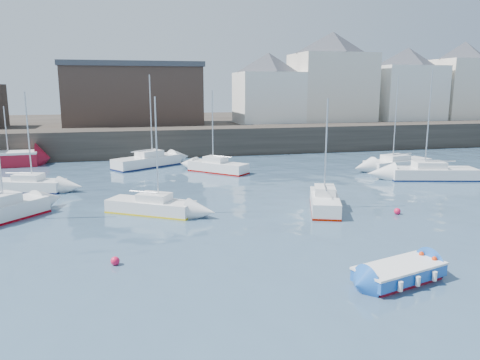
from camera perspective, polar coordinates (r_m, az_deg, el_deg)
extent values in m
plane|color=#2D4760|center=(20.11, 8.33, -10.78)|extent=(220.00, 220.00, 0.00)
cube|color=#28231E|center=(53.04, -5.96, 4.75)|extent=(90.00, 5.00, 3.00)
cube|color=#28231E|center=(70.84, -7.99, 6.26)|extent=(90.00, 32.00, 2.80)
cube|color=beige|center=(65.15, 11.05, 10.93)|extent=(10.00, 8.00, 9.00)
pyramid|color=#3A3D44|center=(65.39, 11.26, 16.10)|extent=(13.36, 13.36, 2.80)
cube|color=white|center=(70.03, 19.53, 9.89)|extent=(9.00, 7.00, 7.50)
pyramid|color=#3A3D44|center=(70.14, 19.81, 13.95)|extent=(11.88, 11.88, 2.45)
cube|color=beige|center=(75.31, 25.38, 9.90)|extent=(8.00, 7.00, 8.50)
pyramid|color=#3A3D44|center=(75.48, 25.75, 14.04)|extent=(11.14, 11.14, 2.45)
cube|color=white|center=(61.47, 3.45, 9.93)|extent=(8.00, 7.00, 6.50)
pyramid|color=#3A3D44|center=(61.53, 3.50, 14.10)|extent=(11.14, 11.14, 2.45)
cube|color=#3D2D26|center=(60.23, -12.88, 9.88)|extent=(16.00, 10.00, 7.00)
cube|color=#3A3D44|center=(60.27, -13.04, 13.50)|extent=(16.40, 10.40, 0.60)
cube|color=maroon|center=(19.74, 18.80, -11.45)|extent=(3.61, 2.26, 0.17)
cube|color=blue|center=(19.63, 18.86, -10.61)|extent=(3.95, 2.52, 0.46)
cube|color=white|center=(19.53, 18.91, -9.87)|extent=(4.03, 2.57, 0.08)
cube|color=white|center=(19.60, 18.87, -10.41)|extent=(3.11, 1.86, 0.42)
cube|color=#CFC280|center=(19.56, 18.89, -10.12)|extent=(0.55, 1.13, 0.06)
cylinder|color=white|center=(19.54, 15.03, -10.57)|extent=(0.19, 0.19, 0.37)
cylinder|color=white|center=(18.45, 18.97, -12.16)|extent=(0.19, 0.19, 0.37)
cylinder|color=white|center=(20.18, 16.95, -9.97)|extent=(0.19, 0.19, 0.37)
cylinder|color=white|center=(19.12, 20.87, -11.44)|extent=(0.19, 0.19, 0.37)
cylinder|color=white|center=(20.84, 18.75, -9.39)|extent=(0.19, 0.19, 0.37)
cylinder|color=white|center=(19.82, 22.63, -10.77)|extent=(0.19, 0.19, 0.37)
cylinder|color=silver|center=(50.20, -26.65, 5.60)|extent=(0.11, 0.11, 4.31)
cube|color=white|center=(28.75, -10.83, -3.23)|extent=(5.44, 4.33, 0.80)
cube|color=yellow|center=(28.83, -10.80, -3.90)|extent=(5.49, 4.37, 0.11)
cube|color=white|center=(28.47, -10.40, -2.06)|extent=(2.27, 2.09, 0.45)
cylinder|color=silver|center=(27.82, -10.13, 3.63)|extent=(0.09, 0.09, 6.16)
cube|color=white|center=(29.48, 10.27, -2.72)|extent=(3.34, 5.37, 0.92)
cube|color=#830F00|center=(29.58, 10.24, -3.47)|extent=(3.37, 5.43, 0.12)
cube|color=white|center=(29.57, 10.29, -1.25)|extent=(1.78, 2.11, 0.51)
cylinder|color=silver|center=(29.37, 10.45, 3.99)|extent=(0.10, 0.10, 5.89)
cube|color=white|center=(41.64, 22.43, 0.72)|extent=(7.22, 3.86, 0.95)
cube|color=#0C1942|center=(41.71, 22.39, 0.16)|extent=(7.30, 3.89, 0.13)
cube|color=white|center=(41.39, 22.07, 1.73)|extent=(2.75, 2.20, 0.53)
cylinder|color=silver|center=(40.87, 22.00, 6.85)|extent=(0.11, 0.11, 7.92)
cube|color=white|center=(37.59, -24.68, -0.62)|extent=(5.80, 3.47, 0.83)
cube|color=#0B1239|center=(37.66, -24.63, -1.16)|extent=(5.86, 3.50, 0.11)
cube|color=white|center=(37.34, -24.39, 0.33)|extent=(2.26, 1.88, 0.46)
cylinder|color=silver|center=(36.81, -24.39, 4.83)|extent=(0.09, 0.09, 6.35)
cube|color=white|center=(41.78, -2.69, 1.56)|extent=(5.08, 5.15, 0.90)
cube|color=#8A0300|center=(41.84, -2.69, 1.04)|extent=(5.13, 5.20, 0.12)
cube|color=white|center=(41.82, -3.01, 2.54)|extent=(2.28, 2.29, 0.50)
cylinder|color=silver|center=(41.63, -3.36, 6.52)|extent=(0.10, 0.10, 6.30)
cube|color=white|center=(45.99, 18.67, 1.85)|extent=(6.92, 3.59, 0.85)
cube|color=#0F38A5|center=(46.05, 18.64, 1.40)|extent=(6.99, 3.63, 0.11)
cube|color=white|center=(45.66, 18.43, 2.64)|extent=(2.62, 2.08, 0.47)
cylinder|color=silver|center=(45.06, 18.42, 7.10)|extent=(0.09, 0.09, 7.60)
cube|color=white|center=(45.33, -11.29, 2.19)|extent=(6.70, 5.39, 0.99)
cube|color=#0E163F|center=(45.39, -11.27, 1.65)|extent=(6.77, 5.44, 0.13)
cube|color=white|center=(45.40, -10.99, 3.20)|extent=(2.81, 2.60, 0.55)
cylinder|color=silver|center=(45.25, -10.82, 7.68)|extent=(0.11, 0.11, 7.61)
sphere|color=#E31442|center=(21.11, -14.95, -9.96)|extent=(0.39, 0.39, 0.39)
sphere|color=#E31442|center=(29.68, 18.60, -3.97)|extent=(0.39, 0.39, 0.39)
sphere|color=#E31442|center=(33.30, -10.95, -1.94)|extent=(0.41, 0.41, 0.41)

